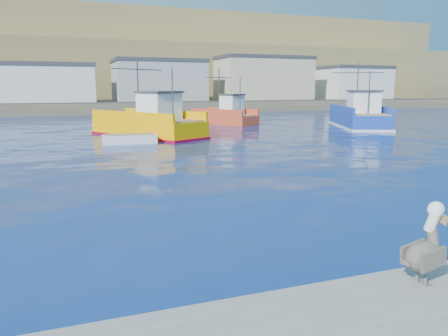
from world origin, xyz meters
name	(u,v)px	position (x,y,z in m)	size (l,w,h in m)	color
ground	(324,240)	(0.00, 0.00, 0.00)	(260.00, 260.00, 0.00)	#071354
far_shore	(85,67)	(0.00, 109.20, 8.98)	(200.00, 81.00, 24.00)	brown
trawler_yellow_b	(149,124)	(0.46, 26.07, 1.01)	(8.29, 11.11, 6.43)	#FFA600
trawler_blue	(359,117)	(21.89, 27.38, 1.02)	(7.81, 11.60, 6.47)	#1A3C9C
boat_orange	(226,115)	(10.48, 35.09, 0.99)	(5.93, 7.93, 5.97)	#C24022
skiff_mid	(130,140)	(-1.76, 21.88, 0.26)	(3.79, 1.47, 0.81)	silver
pelican	(426,249)	(-0.36, -3.65, 1.12)	(1.18, 0.55, 1.45)	#595451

